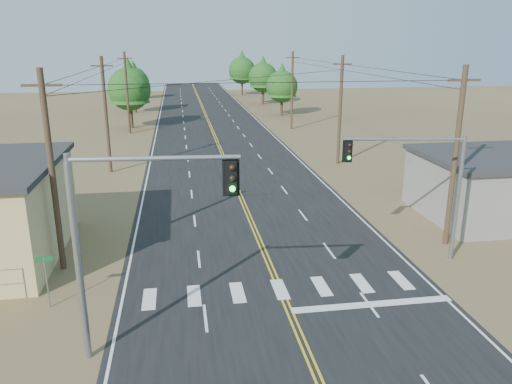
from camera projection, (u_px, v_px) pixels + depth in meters
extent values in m
cube|color=black|center=(230.00, 173.00, 44.13)|extent=(15.00, 200.00, 0.02)
cylinder|color=gray|center=(25.00, 283.00, 22.35)|extent=(0.06, 0.06, 1.50)
cylinder|color=#4C3826|center=(52.00, 174.00, 24.11)|extent=(0.30, 0.30, 10.00)
cube|color=#4C3826|center=(41.00, 85.00, 22.89)|extent=(1.80, 0.12, 0.12)
cylinder|color=#4C3826|center=(106.00, 116.00, 43.03)|extent=(0.30, 0.30, 10.00)
cube|color=#4C3826|center=(102.00, 66.00, 41.82)|extent=(1.80, 0.12, 0.12)
cylinder|color=#4C3826|center=(127.00, 93.00, 61.95)|extent=(0.30, 0.30, 10.00)
cube|color=#4C3826|center=(125.00, 58.00, 60.74)|extent=(1.80, 0.12, 0.12)
cylinder|color=#4C3826|center=(455.00, 159.00, 27.21)|extent=(0.30, 0.30, 10.00)
cube|color=#4C3826|center=(464.00, 80.00, 26.00)|extent=(1.80, 0.12, 0.12)
cylinder|color=#4C3826|center=(340.00, 111.00, 46.13)|extent=(0.30, 0.30, 10.00)
cube|color=#4C3826|center=(342.00, 64.00, 44.92)|extent=(1.80, 0.12, 0.12)
cylinder|color=#4C3826|center=(292.00, 91.00, 65.05)|extent=(0.30, 0.30, 10.00)
cube|color=#4C3826|center=(293.00, 58.00, 63.84)|extent=(1.80, 0.12, 0.12)
cylinder|color=gray|center=(79.00, 266.00, 17.29)|extent=(0.25, 0.25, 7.33)
cylinder|color=gray|center=(67.00, 163.00, 16.24)|extent=(0.19, 0.19, 0.63)
cylinder|color=gray|center=(155.00, 158.00, 16.41)|extent=(5.65, 0.62, 0.17)
cube|color=black|center=(231.00, 177.00, 16.78)|extent=(0.39, 0.34, 1.15)
sphere|color=black|center=(232.00, 168.00, 16.50)|extent=(0.21, 0.21, 0.21)
sphere|color=black|center=(232.00, 178.00, 16.61)|extent=(0.21, 0.21, 0.21)
sphere|color=#0CE533|center=(233.00, 189.00, 16.71)|extent=(0.21, 0.21, 0.21)
cylinder|color=gray|center=(457.00, 202.00, 25.72)|extent=(0.22, 0.22, 6.38)
cylinder|color=gray|center=(464.00, 141.00, 24.80)|extent=(0.16, 0.16, 0.55)
cylinder|color=gray|center=(404.00, 139.00, 24.79)|extent=(6.00, 1.10, 0.15)
cube|color=black|center=(348.00, 151.00, 24.97)|extent=(0.36, 0.32, 1.00)
sphere|color=black|center=(350.00, 145.00, 24.72)|extent=(0.18, 0.18, 0.18)
sphere|color=black|center=(349.00, 152.00, 24.82)|extent=(0.18, 0.18, 0.18)
sphere|color=#0CE533|center=(349.00, 158.00, 24.91)|extent=(0.18, 0.18, 0.18)
cylinder|color=gray|center=(47.00, 282.00, 21.46)|extent=(0.06, 0.06, 2.37)
cube|color=#0C5729|center=(44.00, 259.00, 21.14)|extent=(0.71, 0.06, 0.24)
cylinder|color=#3F2D1E|center=(131.00, 115.00, 66.78)|extent=(0.49, 0.49, 3.36)
cone|color=#154B16|center=(129.00, 80.00, 65.43)|extent=(5.23, 5.23, 5.98)
sphere|color=#154B16|center=(129.00, 89.00, 65.78)|extent=(5.60, 5.60, 5.60)
cylinder|color=#3F2D1E|center=(135.00, 103.00, 81.62)|extent=(0.48, 0.48, 3.01)
cone|color=#154B16|center=(133.00, 77.00, 80.41)|extent=(4.69, 4.69, 5.36)
sphere|color=#154B16|center=(134.00, 84.00, 80.73)|extent=(5.02, 5.02, 5.02)
cylinder|color=#3F2D1E|center=(136.00, 92.00, 100.88)|extent=(0.42, 0.42, 2.68)
cone|color=#154B16|center=(135.00, 74.00, 99.81)|extent=(4.16, 4.16, 4.76)
sphere|color=#154B16|center=(135.00, 79.00, 100.09)|extent=(4.46, 4.46, 4.46)
cylinder|color=#3F2D1E|center=(282.00, 106.00, 78.22)|extent=(0.45, 0.45, 2.95)
cone|color=#154B16|center=(282.00, 79.00, 77.04)|extent=(4.59, 4.59, 5.24)
sphere|color=#154B16|center=(282.00, 86.00, 77.35)|extent=(4.91, 4.91, 4.91)
cylinder|color=#3F2D1E|center=(263.00, 96.00, 92.50)|extent=(0.51, 0.51, 3.20)
cone|color=#154B16|center=(263.00, 71.00, 91.22)|extent=(4.97, 4.97, 5.68)
sphere|color=#154B16|center=(263.00, 77.00, 91.55)|extent=(5.33, 5.33, 5.33)
cylinder|color=#3F2D1E|center=(242.00, 87.00, 108.40)|extent=(0.42, 0.42, 3.44)
cone|color=#154B16|center=(242.00, 64.00, 107.02)|extent=(5.35, 5.35, 6.12)
sphere|color=#154B16|center=(242.00, 70.00, 107.38)|extent=(5.73, 5.73, 5.73)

